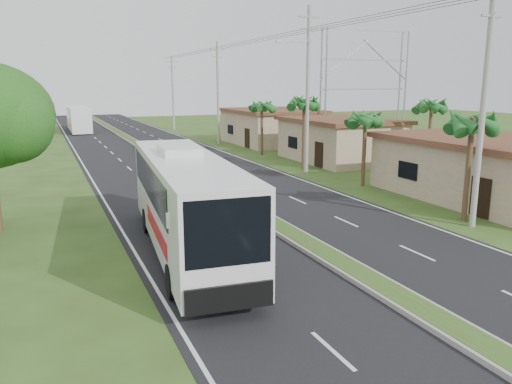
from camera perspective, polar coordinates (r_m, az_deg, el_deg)
name	(u,v)px	position (r m, az deg, el deg)	size (l,w,h in m)	color
ground	(341,266)	(18.76, 9.72, -8.33)	(180.00, 180.00, 0.00)	#314619
road_asphalt	(190,176)	(36.57, -7.56, 1.85)	(14.00, 160.00, 0.02)	black
median_strip	(190,175)	(36.55, -7.57, 1.99)	(1.20, 160.00, 0.18)	gray
lane_edge_left	(94,183)	(35.38, -18.05, 0.98)	(0.12, 160.00, 0.01)	silver
lane_edge_right	(273,170)	(38.90, 1.97, 2.55)	(0.12, 160.00, 0.01)	silver
shop_near	(492,168)	(31.82, 25.32, 2.46)	(8.60, 12.60, 3.52)	tan
shop_mid	(340,139)	(43.91, 9.54, 5.95)	(7.60, 10.60, 3.67)	tan
shop_far	(271,126)	(56.12, 1.73, 7.52)	(8.60, 11.60, 3.82)	tan
palm_verge_a	(472,123)	(25.80, 23.49, 7.25)	(2.40, 2.40, 5.45)	#473321
palm_verge_b	(366,119)	(32.88, 12.41, 8.15)	(2.40, 2.40, 5.05)	#473321
palm_verge_c	(304,103)	(38.44, 5.55, 10.07)	(2.40, 2.40, 5.85)	#473321
palm_verge_d	(262,106)	(46.74, 0.68, 9.79)	(2.40, 2.40, 5.25)	#473321
palm_behind_shop	(432,106)	(40.29, 19.44, 9.27)	(2.40, 2.40, 5.65)	#473321
utility_pole_a	(483,104)	(24.71, 24.56, 9.15)	(1.60, 0.28, 11.00)	gray
utility_pole_b	(307,88)	(37.38, 5.89, 11.74)	(3.20, 0.28, 12.00)	gray
utility_pole_c	(218,92)	(55.72, -4.37, 11.31)	(1.60, 0.28, 11.00)	gray
utility_pole_d	(173,92)	(74.90, -9.49, 11.21)	(1.60, 0.28, 10.50)	gray
billboard_lattice	(365,81)	(54.78, 12.30, 12.26)	(10.18, 1.18, 12.07)	gray
coach_bus_main	(186,197)	(19.44, -8.03, -0.59)	(3.83, 12.90, 4.11)	silver
coach_bus_far	(79,118)	(74.84, -19.61, 8.02)	(2.66, 11.83, 3.44)	white
motorcyclist	(226,194)	(25.99, -3.46, -0.18)	(1.61, 0.84, 2.43)	black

